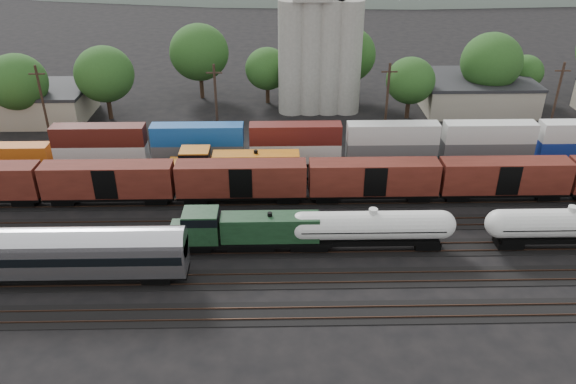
{
  "coord_description": "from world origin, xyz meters",
  "views": [
    {
      "loc": [
        -3.51,
        -53.13,
        32.69
      ],
      "look_at": [
        -2.35,
        2.0,
        3.0
      ],
      "focal_mm": 35.0,
      "sensor_mm": 36.0,
      "label": 1
    }
  ],
  "objects_px": {
    "passenger_coach": "(52,252)",
    "grain_silo": "(319,44)",
    "green_locomotive": "(242,230)",
    "tank_car_a": "(372,227)",
    "orange_locomotive": "(232,165)"
  },
  "relations": [
    {
      "from": "green_locomotive",
      "to": "orange_locomotive",
      "type": "bearing_deg",
      "value": 97.6
    },
    {
      "from": "tank_car_a",
      "to": "passenger_coach",
      "type": "relative_size",
      "value": 0.69
    },
    {
      "from": "orange_locomotive",
      "to": "passenger_coach",
      "type": "bearing_deg",
      "value": -127.13
    },
    {
      "from": "green_locomotive",
      "to": "passenger_coach",
      "type": "relative_size",
      "value": 0.67
    },
    {
      "from": "green_locomotive",
      "to": "tank_car_a",
      "type": "distance_m",
      "value": 13.2
    },
    {
      "from": "green_locomotive",
      "to": "grain_silo",
      "type": "xyz_separation_m",
      "value": [
        10.47,
        41.0,
        8.76
      ]
    },
    {
      "from": "green_locomotive",
      "to": "orange_locomotive",
      "type": "relative_size",
      "value": 0.92
    },
    {
      "from": "passenger_coach",
      "to": "orange_locomotive",
      "type": "relative_size",
      "value": 1.38
    },
    {
      "from": "green_locomotive",
      "to": "passenger_coach",
      "type": "bearing_deg",
      "value": -163.74
    },
    {
      "from": "tank_car_a",
      "to": "orange_locomotive",
      "type": "relative_size",
      "value": 0.95
    },
    {
      "from": "green_locomotive",
      "to": "grain_silo",
      "type": "relative_size",
      "value": 0.57
    },
    {
      "from": "tank_car_a",
      "to": "orange_locomotive",
      "type": "bearing_deg",
      "value": 135.39
    },
    {
      "from": "green_locomotive",
      "to": "orange_locomotive",
      "type": "distance_m",
      "value": 15.13
    },
    {
      "from": "passenger_coach",
      "to": "grain_silo",
      "type": "height_order",
      "value": "grain_silo"
    },
    {
      "from": "tank_car_a",
      "to": "grain_silo",
      "type": "relative_size",
      "value": 0.59
    }
  ]
}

